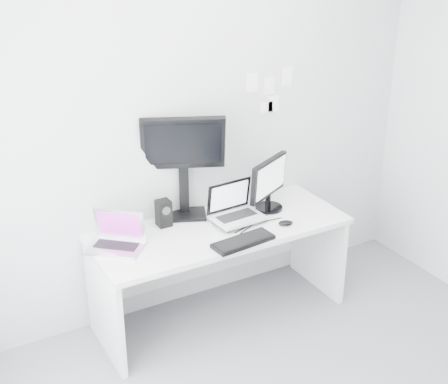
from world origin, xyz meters
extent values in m
plane|color=#B8BABD|center=(0.00, 1.60, 1.35)|extent=(3.60, 0.00, 3.60)
cube|color=white|center=(0.00, 1.25, 0.36)|extent=(1.80, 0.70, 0.73)
cube|color=#BBBBC0|center=(-0.74, 1.30, 0.86)|extent=(0.43, 0.42, 0.26)
cube|color=black|center=(-0.33, 1.46, 0.82)|extent=(0.12, 0.12, 0.19)
cube|color=silver|center=(0.14, 1.25, 0.88)|extent=(0.37, 0.29, 0.29)
cube|color=black|center=(-0.14, 1.53, 1.12)|extent=(0.61, 0.42, 0.78)
cube|color=black|center=(0.46, 1.33, 0.93)|extent=(0.48, 0.39, 0.40)
cube|color=black|center=(0.02, 0.97, 0.74)|extent=(0.44, 0.19, 0.03)
ellipsoid|color=black|center=(0.41, 1.05, 0.75)|extent=(0.12, 0.10, 0.03)
cube|color=white|center=(0.45, 1.59, 1.62)|extent=(0.10, 0.00, 0.14)
cube|color=white|center=(0.60, 1.59, 1.58)|extent=(0.09, 0.00, 0.13)
cube|color=white|center=(0.75, 1.59, 1.63)|extent=(0.10, 0.00, 0.14)
cube|color=white|center=(0.58, 1.59, 1.42)|extent=(0.11, 0.00, 0.08)
cube|color=white|center=(0.64, 1.59, 1.44)|extent=(0.09, 0.00, 0.13)
camera|label=1|loc=(-1.88, -2.18, 2.73)|focal=50.72mm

